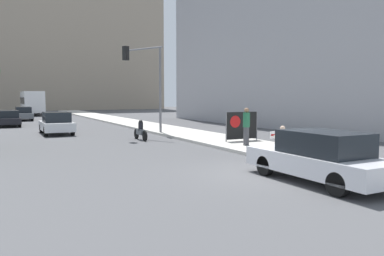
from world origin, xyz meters
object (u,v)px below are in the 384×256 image
Objects in this scene: traffic_light_pole at (148,74)px; protest_banner at (242,125)px; parked_car_curbside at (320,157)px; car_on_road_nearest at (56,123)px; seated_protester at (283,139)px; car_on_road_midblock at (9,118)px; car_on_road_distant at (23,114)px; jogger_on_sidewalk at (246,126)px; city_bus_on_road at (32,102)px; motorcycle_on_road at (141,131)px.

protest_banner is at bearing -64.16° from traffic_light_pole.
parked_car_curbside is 19.45m from car_on_road_nearest.
seated_protester is 25.94m from car_on_road_midblock.
protest_banner is 29.12m from car_on_road_distant.
car_on_road_midblock is at bearing 119.50° from protest_banner.
car_on_road_midblock is (-10.03, 20.98, -0.41)m from jogger_on_sidewalk.
car_on_road_nearest is 17.54m from car_on_road_distant.
city_bus_on_road is (-6.20, 45.40, 1.11)m from seated_protester.
seated_protester is 0.21× the size of traffic_light_pole.
protest_banner is (0.89, 1.68, -0.12)m from jogger_on_sidewalk.
motorcycle_on_road is at bearing -77.98° from car_on_road_distant.
car_on_road_nearest is 30.58m from city_bus_on_road.
jogger_on_sidewalk is 6.77m from motorcycle_on_road.
protest_banner reaches higher than motorcycle_on_road.
car_on_road_midblock is at bearing -101.12° from car_on_road_distant.
car_on_road_nearest is 0.42× the size of city_bus_on_road.
jogger_on_sidewalk reaches higher than car_on_road_distant.
seated_protester is 0.28× the size of car_on_road_nearest.
car_on_road_midblock reaches higher than motorcycle_on_road.
seated_protester is 4.92m from protest_banner.
car_on_road_midblock is 16.55m from motorcycle_on_road.
car_on_road_midblock is 21.65m from city_bus_on_road.
jogger_on_sidewalk is 30.46m from car_on_road_distant.
car_on_road_nearest is at bearing 123.30° from motorcycle_on_road.
car_on_road_nearest reaches higher than car_on_road_distant.
protest_banner is 0.44× the size of car_on_road_midblock.
parked_car_curbside reaches higher than car_on_road_distant.
protest_banner is 0.36× the size of traffic_light_pole.
protest_banner is 0.49× the size of car_on_road_nearest.
car_on_road_midblock is (-9.70, 24.06, -0.09)m from seated_protester.
jogger_on_sidewalk is 0.39× the size of car_on_road_midblock.
car_on_road_distant is 0.47× the size of city_bus_on_road.
protest_banner reaches higher than car_on_road_midblock.
parked_car_curbside is 49.56m from city_bus_on_road.
traffic_light_pole is at bearing -82.69° from city_bus_on_road.
car_on_road_nearest reaches higher than seated_protester.
protest_banner reaches higher than car_on_road_distant.
car_on_road_distant is at bearing 106.37° from traffic_light_pole.
seated_protester is 45.83m from city_bus_on_road.
seated_protester is 0.12× the size of city_bus_on_road.
traffic_light_pole is 1.20× the size of car_on_road_distant.
parked_car_curbside is 36.82m from car_on_road_distant.
motorcycle_on_road is (4.99, -23.45, -0.21)m from car_on_road_distant.
car_on_road_nearest is at bearing -91.46° from city_bus_on_road.
protest_banner is 41.32m from city_bus_on_road.
motorcycle_on_road is at bearing -121.97° from traffic_light_pole.
jogger_on_sidewalk is at bearing -58.16° from car_on_road_nearest.
seated_protester is 0.25× the size of car_on_road_distant.
car_on_road_midblock is at bearing 113.60° from motorcycle_on_road.
car_on_road_midblock is at bearing -79.55° from jogger_on_sidewalk.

